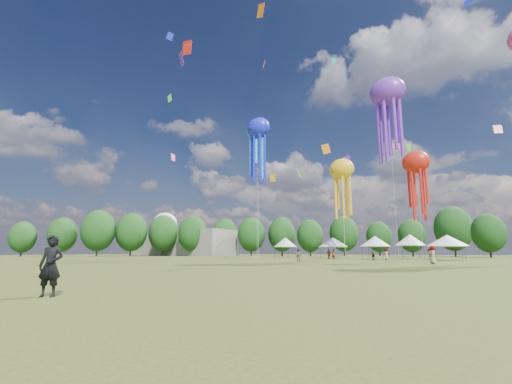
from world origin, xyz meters
The scene contains 10 objects.
ground centered at (0.00, 0.00, 0.00)m, with size 300.00×300.00×0.00m, color #384416.
observer_main centered at (7.09, -2.80, 0.83)m, with size 0.61×0.40×1.66m, color black.
spectator_near centered at (-5.60, 33.43, 0.78)m, with size 0.76×0.59×1.56m, color gray.
spectators_far centered at (1.68, 47.47, 0.84)m, with size 19.85×27.63×1.83m.
festival_tents centered at (-3.09, 54.60, 3.07)m, with size 35.14×11.46×4.26m.
show_kites centered at (3.00, 43.24, 21.82)m, with size 46.77×22.32×32.20m.
small_kites centered at (-2.15, 43.36, 30.05)m, with size 76.23×58.16×45.55m.
treeline centered at (-3.87, 62.51, 6.54)m, with size 201.57×95.24×13.43m.
hangar centered at (-72.00, 72.00, 4.00)m, with size 40.00×12.00×8.00m, color gray.
radome centered at (-88.00, 78.00, 9.99)m, with size 9.00×9.00×16.00m.
Camera 1 is at (17.37, -7.28, 1.20)m, focal length 24.29 mm.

